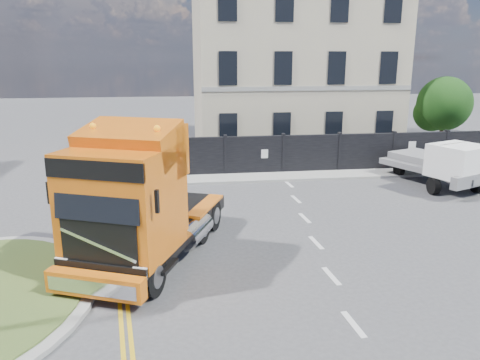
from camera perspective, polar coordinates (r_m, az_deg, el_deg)
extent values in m
plane|color=#424244|center=(15.42, -1.84, -7.66)|extent=(120.00, 120.00, 0.00)
cube|color=black|center=(24.84, 9.78, 3.19)|extent=(18.00, 0.25, 2.00)
cube|color=silver|center=(28.57, 26.28, 3.37)|extent=(2.60, 0.12, 2.00)
cube|color=#BBAF95|center=(31.58, 5.95, 13.96)|extent=(12.00, 10.00, 11.00)
cylinder|color=#382619|center=(31.02, 23.28, 4.86)|extent=(0.24, 0.24, 2.40)
sphere|color=black|center=(30.79, 23.65, 8.52)|extent=(3.20, 3.20, 3.20)
sphere|color=black|center=(30.93, 22.36, 7.55)|extent=(2.20, 2.20, 2.20)
cube|color=gray|center=(24.21, 10.32, 0.59)|extent=(20.00, 1.60, 0.12)
cube|color=black|center=(14.73, -10.29, -5.79)|extent=(4.80, 6.92, 0.46)
cube|color=#D9630F|center=(12.76, -13.94, -2.42)|extent=(3.39, 3.44, 2.87)
cube|color=#D9630F|center=(13.41, -12.08, 3.69)|extent=(2.72, 1.84, 1.43)
cube|color=black|center=(11.57, -17.13, -2.30)|extent=(2.10, 0.92, 1.08)
cube|color=#D9630F|center=(12.06, -17.22, -12.09)|extent=(2.50, 1.32, 0.56)
cylinder|color=black|center=(13.25, -19.47, -9.92)|extent=(0.71, 1.11, 1.06)
cylinder|color=gray|center=(13.25, -19.47, -9.92)|extent=(0.56, 0.68, 0.59)
cylinder|color=black|center=(12.21, -10.65, -11.46)|extent=(0.71, 1.11, 1.06)
cylinder|color=gray|center=(12.21, -10.65, -11.46)|extent=(0.56, 0.68, 0.59)
cylinder|color=black|center=(16.14, -12.31, -4.95)|extent=(0.71, 1.11, 1.06)
cylinder|color=gray|center=(16.14, -12.31, -4.95)|extent=(0.56, 0.68, 0.59)
cylinder|color=black|center=(15.30, -4.85, -5.75)|extent=(0.71, 1.11, 1.06)
cylinder|color=gray|center=(15.30, -4.85, -5.75)|extent=(0.56, 0.68, 0.59)
cylinder|color=black|center=(17.18, -10.47, -3.64)|extent=(0.71, 1.11, 1.06)
cylinder|color=gray|center=(17.18, -10.47, -3.64)|extent=(0.56, 0.68, 0.59)
cylinder|color=black|center=(16.39, -3.42, -4.31)|extent=(0.71, 1.11, 1.06)
cylinder|color=gray|center=(16.39, -3.42, -4.31)|extent=(0.56, 0.68, 0.59)
cube|color=slate|center=(24.11, 22.81, 1.32)|extent=(3.92, 5.65, 0.27)
cube|color=white|center=(22.60, 25.07, 2.11)|extent=(2.67, 2.61, 1.42)
cylinder|color=black|center=(22.30, 22.52, -0.67)|extent=(0.27, 0.77, 0.77)
cylinder|color=black|center=(23.42, 26.92, -0.46)|extent=(0.27, 0.77, 0.77)
cylinder|color=black|center=(25.09, 18.81, 1.29)|extent=(0.27, 0.77, 0.77)
cylinder|color=black|center=(26.08, 22.90, 1.40)|extent=(0.27, 0.77, 0.77)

